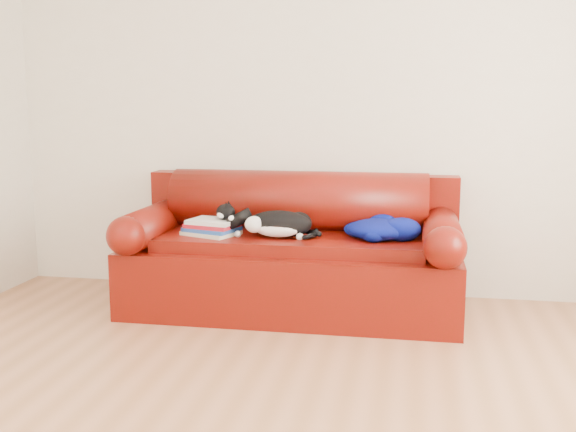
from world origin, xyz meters
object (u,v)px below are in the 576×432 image
Objects in this scene: cat at (278,225)px; blanket at (381,228)px; sofa_base at (292,274)px; book_stack at (212,227)px.

blanket is (0.63, 0.09, -0.02)m from cat.
cat reaches higher than blanket.
sofa_base is 0.65m from blanket.
sofa_base is at bearing 43.71° from cat.
cat is (-0.07, -0.12, 0.34)m from sofa_base.
book_stack is 0.43m from cat.
blanket is at bearing -9.07° from cat.
cat is 1.16× the size of blanket.
blanket is at bearing -2.92° from sofa_base.
sofa_base is 3.55× the size of cat.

